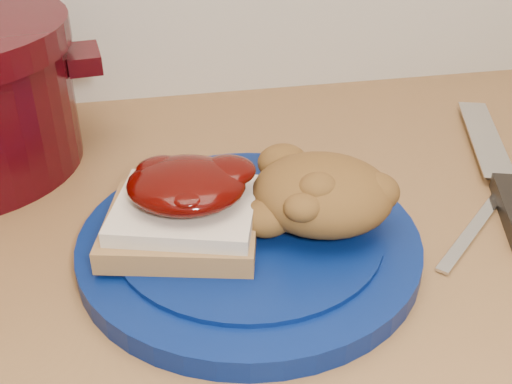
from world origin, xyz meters
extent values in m
cylinder|color=#051750|center=(0.00, 1.44, 0.91)|extent=(0.38, 0.38, 0.02)
cube|color=olive|center=(-0.06, 1.44, 0.93)|extent=(0.15, 0.14, 0.02)
cube|color=beige|center=(-0.06, 1.44, 0.95)|extent=(0.14, 0.13, 0.01)
ellipsoid|color=#2F0301|center=(-0.06, 1.45, 0.97)|extent=(0.12, 0.12, 0.03)
ellipsoid|color=brown|center=(0.06, 1.44, 0.95)|extent=(0.15, 0.14, 0.06)
cube|color=silver|center=(0.30, 1.59, 0.91)|extent=(0.09, 0.19, 0.00)
cube|color=silver|center=(0.21, 1.43, 0.90)|extent=(0.12, 0.11, 0.00)
cube|color=#310409|center=(-0.14, 1.68, 1.00)|extent=(0.04, 0.06, 0.02)
camera|label=1|loc=(-0.09, 0.99, 1.25)|focal=45.00mm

